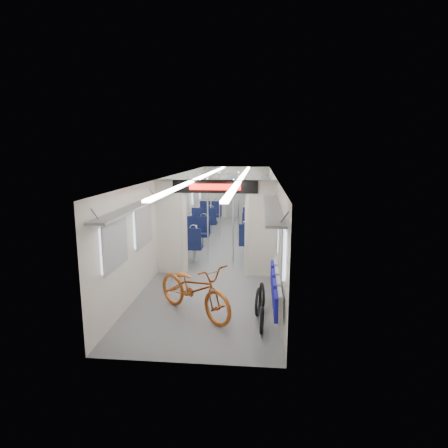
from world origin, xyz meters
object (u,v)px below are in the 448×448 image
bike_hoop_b (258,303)px  bike_hoop_c (262,296)px  stanchion_far_left (220,206)px  stanchion_near_left (208,222)px  seat_bay_far_left (208,216)px  seat_bay_far_right (256,215)px  flip_bench (276,287)px  seat_bay_near_left (191,236)px  bike_hoop_a (262,322)px  stanchion_near_right (233,224)px  bicycle (194,289)px  stanchion_far_right (238,205)px  seat_bay_near_right (255,232)px

bike_hoop_b → bike_hoop_c: (0.07, 0.40, -0.02)m
stanchion_far_left → stanchion_near_left: bearing=-89.9°
bike_hoop_c → seat_bay_far_left: size_ratio=0.24×
seat_bay_far_right → stanchion_near_left: stanchion_near_left is taller
flip_bench → seat_bay_near_left: size_ratio=1.07×
seat_bay_far_left → seat_bay_far_right: 1.87m
bike_hoop_a → seat_bay_near_left: seat_bay_near_left is taller
stanchion_near_left → stanchion_near_right: 0.75m
seat_bay_far_right → stanchion_far_left: (-1.24, -1.58, 0.59)m
bicycle → bike_hoop_b: (1.17, 0.06, -0.26)m
bike_hoop_c → seat_bay_far_right: size_ratio=0.22×
flip_bench → bike_hoop_c: 0.64m
seat_bay_near_left → seat_bay_far_right: seat_bay_far_right is taller
bicycle → seat_bay_near_left: 4.24m
stanchion_far_right → bike_hoop_a: bearing=-83.5°
seat_bay_far_right → stanchion_far_left: bearing=-128.3°
stanchion_near_right → stanchion_far_right: 3.37m
seat_bay_near_left → stanchion_near_left: bearing=-57.0°
bicycle → flip_bench: 1.48m
stanchion_near_left → stanchion_near_right: (0.69, -0.31, 0.00)m
seat_bay_far_right → stanchion_near_right: 4.94m
flip_bench → stanchion_far_left: stanchion_far_left is taller
bike_hoop_b → seat_bay_far_left: 7.91m
seat_bay_far_right → stanchion_far_left: 2.09m
bike_hoop_a → stanchion_far_right: size_ratio=0.20×
bike_hoop_c → seat_bay_near_right: (-0.18, 4.31, 0.32)m
seat_bay_far_right → stanchion_near_right: bearing=-96.4°
stanchion_far_right → flip_bench: bearing=-80.7°
bike_hoop_a → bike_hoop_b: (-0.06, 0.68, 0.04)m
bicycle → seat_bay_near_right: size_ratio=0.94×
seat_bay_near_right → seat_bay_far_right: (-0.00, 2.98, 0.02)m
bike_hoop_a → seat_bay_far_right: bearing=91.2°
bicycle → stanchion_far_left: 6.21m
stanchion_near_right → stanchion_far_right: size_ratio=1.00×
stanchion_near_right → stanchion_far_left: 3.37m
bike_hoop_c → stanchion_far_right: size_ratio=0.21×
flip_bench → stanchion_near_right: bearing=108.5°
stanchion_far_left → stanchion_far_right: same height
stanchion_near_right → seat_bay_far_right: bearing=83.6°
stanchion_far_right → stanchion_near_right: bearing=-89.0°
seat_bay_far_left → seat_bay_far_right: (1.87, 0.04, 0.03)m
bike_hoop_c → seat_bay_far_left: (-2.05, 7.25, 0.31)m
bike_hoop_c → stanchion_near_left: size_ratio=0.21×
stanchion_far_left → flip_bench: bearing=-75.0°
flip_bench → stanchion_far_right: size_ratio=0.90×
seat_bay_near_left → seat_bay_far_left: 3.55m
seat_bay_far_right → bicycle: bearing=-97.7°
bike_hoop_a → seat_bay_far_left: size_ratio=0.23×
flip_bench → seat_bay_far_left: seat_bay_far_left is taller
seat_bay_far_left → bike_hoop_b: bearing=-75.5°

